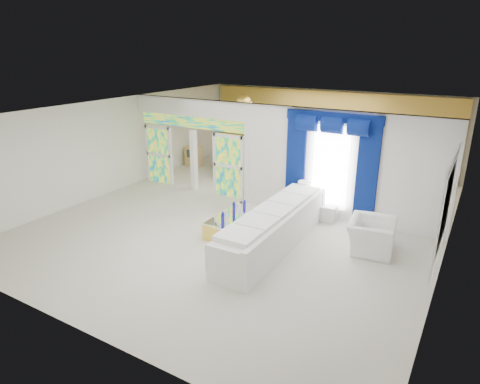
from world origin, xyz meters
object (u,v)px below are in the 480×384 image
Objects in this scene: console_table at (313,210)px; coffee_table at (233,222)px; grand_piano at (250,156)px; white_sofa at (274,229)px; armchair at (371,236)px.

coffee_table is at bearing -129.76° from console_table.
console_table is (1.52, 1.83, 0.01)m from coffee_table.
white_sofa is at bearing -55.82° from grand_piano.
white_sofa is at bearing 107.34° from armchair.
armchair is 7.51m from grand_piano.
console_table is (0.17, 2.13, -0.20)m from white_sofa.
grand_piano reaches higher than armchair.
white_sofa reaches higher than armchair.
console_table is 0.64× the size of grand_piano.
armchair is at bearing -38.60° from grand_piano.
coffee_table is 0.92× the size of grand_piano.
white_sofa is at bearing -12.53° from coffee_table.
coffee_table is at bearing -65.13° from grand_piano.
grand_piano is (-3.83, 5.58, 0.10)m from white_sofa.
white_sofa is 6.77m from grand_piano.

